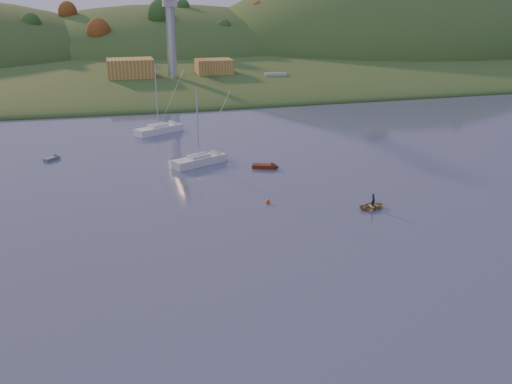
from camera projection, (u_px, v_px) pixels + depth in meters
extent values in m
cube|color=#354F1F|center=(138.00, 48.00, 240.43)|extent=(620.00, 220.00, 1.50)
ellipsoid|color=#354F1F|center=(151.00, 67.00, 181.11)|extent=(640.00, 150.00, 7.00)
ellipsoid|color=#354F1F|center=(167.00, 52.00, 224.54)|extent=(140.00, 120.00, 36.00)
ellipsoid|color=#354F1F|center=(381.00, 50.00, 231.01)|extent=(150.00, 130.00, 60.00)
cube|color=slate|center=(185.00, 82.00, 142.65)|extent=(42.00, 16.00, 2.40)
cube|color=olive|center=(130.00, 69.00, 139.28)|extent=(11.00, 8.00, 4.80)
cube|color=olive|center=(214.00, 67.00, 145.31)|extent=(9.00, 7.00, 4.00)
cylinder|color=#B7B7BC|center=(171.00, 41.00, 136.72)|extent=(2.20, 2.20, 18.00)
cube|color=white|center=(158.00, 130.00, 96.37)|extent=(8.40, 6.26, 1.14)
cube|color=white|center=(158.00, 126.00, 96.16)|extent=(3.61, 3.15, 0.72)
cylinder|color=silver|center=(157.00, 96.00, 94.46)|extent=(0.18, 0.18, 10.32)
cylinder|color=silver|center=(158.00, 125.00, 96.08)|extent=(2.92, 1.75, 0.12)
cylinder|color=white|center=(158.00, 124.00, 96.05)|extent=(2.69, 1.75, 0.36)
cube|color=silver|center=(199.00, 161.00, 78.88)|extent=(7.99, 5.41, 1.06)
cube|color=silver|center=(199.00, 157.00, 78.69)|extent=(3.37, 2.82, 0.68)
cylinder|color=silver|center=(198.00, 123.00, 77.09)|extent=(0.18, 0.18, 9.67)
cylinder|color=silver|center=(199.00, 155.00, 78.60)|extent=(2.85, 1.44, 0.12)
cylinder|color=silver|center=(199.00, 154.00, 78.57)|extent=(2.60, 1.49, 0.36)
imported|color=#A09158|center=(373.00, 206.00, 62.97)|extent=(3.30, 2.61, 0.62)
imported|color=black|center=(373.00, 202.00, 62.83)|extent=(0.44, 0.60, 1.49)
cube|color=#561B0C|center=(264.00, 166.00, 77.38)|extent=(3.35, 2.36, 0.52)
cone|color=#561B0C|center=(275.00, 167.00, 77.17)|extent=(1.49, 1.57, 1.25)
cube|color=slate|center=(51.00, 159.00, 81.13)|extent=(2.29, 2.30, 0.41)
cone|color=slate|center=(58.00, 157.00, 82.05)|extent=(1.26, 1.26, 0.99)
cube|color=slate|center=(275.00, 83.00, 144.48)|extent=(13.12, 5.87, 1.63)
cube|color=#B7B7BC|center=(275.00, 77.00, 144.03)|extent=(5.70, 3.29, 2.18)
sphere|color=#FF450D|center=(268.00, 201.00, 64.53)|extent=(0.50, 0.50, 0.50)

